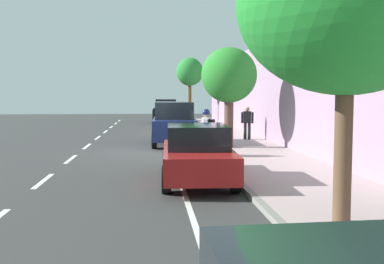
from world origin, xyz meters
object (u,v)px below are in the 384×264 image
(street_tree_mid_block, at_px, (229,76))
(street_tree_far_end, at_px, (190,72))
(parked_suv_dark_blue_mid, at_px, (174,123))
(street_tree_near_cyclist, at_px, (347,3))
(parked_sedan_white_far, at_px, (170,120))
(pedestrian_on_phone, at_px, (247,121))
(fire_hydrant, at_px, (227,145))
(parked_pickup_black_farthest, at_px, (166,112))
(bicycle_at_curb, at_px, (199,147))
(parked_sedan_red_second, at_px, (197,154))
(cyclist_with_backpack, at_px, (207,128))

(street_tree_mid_block, height_order, street_tree_far_end, street_tree_far_end)
(parked_suv_dark_blue_mid, distance_m, street_tree_near_cyclist, 14.17)
(parked_sedan_white_far, xyz_separation_m, pedestrian_on_phone, (3.55, -6.04, 0.28))
(fire_hydrant, bearing_deg, parked_pickup_black_farthest, 93.65)
(parked_suv_dark_blue_mid, xyz_separation_m, street_tree_mid_block, (2.19, -2.15, 2.06))
(bicycle_at_curb, height_order, pedestrian_on_phone, pedestrian_on_phone)
(parked_suv_dark_blue_mid, bearing_deg, street_tree_far_end, 82.86)
(parked_sedan_red_second, height_order, parked_pickup_black_farthest, parked_pickup_black_farthest)
(parked_suv_dark_blue_mid, relative_size, bicycle_at_curb, 2.79)
(street_tree_far_end, bearing_deg, street_tree_near_cyclist, -90.00)
(parked_sedan_red_second, xyz_separation_m, parked_suv_dark_blue_mid, (-0.16, 9.21, 0.27))
(parked_pickup_black_farthest, xyz_separation_m, fire_hydrant, (1.45, -22.77, -0.35))
(parked_sedan_red_second, height_order, parked_suv_dark_blue_mid, parked_suv_dark_blue_mid)
(parked_suv_dark_blue_mid, distance_m, street_tree_mid_block, 3.70)
(parked_sedan_white_far, xyz_separation_m, street_tree_far_end, (2.08, 10.40, 3.46))
(bicycle_at_curb, bearing_deg, parked_sedan_red_second, -96.64)
(bicycle_at_curb, bearing_deg, street_tree_near_cyclist, -81.08)
(parked_sedan_white_far, distance_m, fire_hydrant, 12.38)
(fire_hydrant, bearing_deg, pedestrian_on_phone, 71.86)
(street_tree_mid_block, distance_m, street_tree_far_end, 19.71)
(parked_sedan_red_second, distance_m, street_tree_far_end, 27.03)
(parked_sedan_white_far, relative_size, street_tree_near_cyclist, 0.84)
(parked_pickup_black_farthest, distance_m, street_tree_near_cyclist, 31.53)
(street_tree_far_end, bearing_deg, parked_sedan_red_second, -94.35)
(street_tree_far_end, xyz_separation_m, pedestrian_on_phone, (1.47, -16.44, -3.18))
(bicycle_at_curb, relative_size, street_tree_far_end, 0.32)
(cyclist_with_backpack, distance_m, pedestrian_on_phone, 6.50)
(parked_suv_dark_blue_mid, bearing_deg, parked_sedan_red_second, -89.01)
(parked_sedan_red_second, height_order, bicycle_at_curb, parked_sedan_red_second)
(street_tree_near_cyclist, bearing_deg, parked_sedan_red_second, 114.29)
(parked_sedan_white_far, distance_m, street_tree_near_cyclist, 21.17)
(cyclist_with_backpack, xyz_separation_m, pedestrian_on_phone, (2.72, 5.90, -0.08))
(parked_pickup_black_farthest, xyz_separation_m, street_tree_near_cyclist, (2.03, -31.33, 2.91))
(parked_sedan_red_second, height_order, street_tree_mid_block, street_tree_mid_block)
(street_tree_mid_block, bearing_deg, parked_pickup_black_farthest, 95.86)
(parked_suv_dark_blue_mid, height_order, pedestrian_on_phone, parked_suv_dark_blue_mid)
(pedestrian_on_phone, bearing_deg, cyclist_with_backpack, -114.76)
(parked_sedan_red_second, bearing_deg, pedestrian_on_phone, 71.19)
(street_tree_mid_block, bearing_deg, parked_suv_dark_blue_mid, 135.54)
(parked_sedan_red_second, height_order, cyclist_with_backpack, cyclist_with_backpack)
(street_tree_far_end, bearing_deg, fire_hydrant, -91.45)
(parked_suv_dark_blue_mid, bearing_deg, bicycle_at_curb, -80.55)
(parked_sedan_white_far, distance_m, parked_pickup_black_farthest, 10.48)
(parked_sedan_white_far, height_order, cyclist_with_backpack, cyclist_with_backpack)
(bicycle_at_curb, relative_size, street_tree_mid_block, 0.41)
(parked_pickup_black_farthest, relative_size, bicycle_at_curb, 3.17)
(parked_suv_dark_blue_mid, distance_m, parked_pickup_black_farthest, 17.61)
(parked_sedan_red_second, distance_m, fire_hydrant, 4.30)
(parked_sedan_red_second, height_order, pedestrian_on_phone, pedestrian_on_phone)
(parked_pickup_black_farthest, relative_size, street_tree_mid_block, 1.30)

